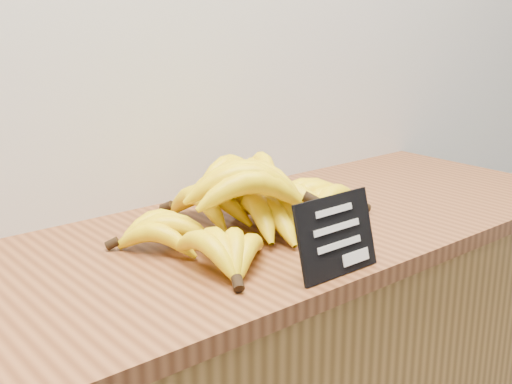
{
  "coord_description": "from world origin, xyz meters",
  "views": [
    {
      "loc": [
        -0.77,
        1.9,
        1.32
      ],
      "look_at": [
        -0.1,
        2.7,
        1.02
      ],
      "focal_mm": 45.0,
      "sensor_mm": 36.0,
      "label": 1
    }
  ],
  "objects": [
    {
      "name": "counter_top",
      "position": [
        -0.1,
        2.75,
        0.92
      ],
      "size": [
        1.57,
        0.54,
        0.03
      ],
      "primitive_type": "cube",
      "color": "brown",
      "rests_on": "counter"
    },
    {
      "name": "chalkboard_sign",
      "position": [
        -0.09,
        2.52,
        0.99
      ],
      "size": [
        0.15,
        0.04,
        0.12
      ],
      "primitive_type": "cube",
      "rotation": [
        -0.26,
        0.0,
        0.0
      ],
      "color": "black",
      "rests_on": "counter_top"
    },
    {
      "name": "banana_pile",
      "position": [
        -0.07,
        2.74,
        0.98
      ],
      "size": [
        0.49,
        0.4,
        0.13
      ],
      "color": "yellow",
      "rests_on": "counter_top"
    }
  ]
}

